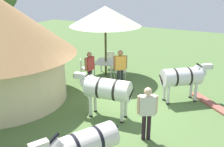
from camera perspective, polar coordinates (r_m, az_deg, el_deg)
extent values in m
plane|color=#4E6B38|center=(9.43, 1.02, -8.54)|extent=(36.00, 36.00, 0.00)
cylinder|color=beige|center=(10.93, -22.83, -0.76)|extent=(4.78, 4.78, 1.86)
cylinder|color=#453E20|center=(12.63, -1.40, 4.90)|extent=(0.10, 0.10, 2.48)
cone|color=beige|center=(12.31, -1.47, 12.56)|extent=(3.40, 3.40, 0.91)
cube|color=silver|center=(12.77, -1.38, 2.63)|extent=(1.39, 1.20, 0.04)
cylinder|color=silver|center=(12.52, -3.91, 0.45)|extent=(0.06, 0.06, 0.70)
cylinder|color=silver|center=(13.50, -2.42, 1.91)|extent=(0.06, 0.06, 0.70)
cylinder|color=silver|center=(12.28, -0.21, 0.12)|extent=(0.06, 0.06, 0.70)
cylinder|color=silver|center=(13.28, 1.03, 1.63)|extent=(0.06, 0.06, 0.70)
cube|color=silver|center=(12.70, -6.03, 1.14)|extent=(0.61, 0.61, 0.04)
cube|color=silver|center=(12.61, -6.92, 2.05)|extent=(0.36, 0.32, 0.45)
cylinder|color=silver|center=(12.97, -5.31, 0.52)|extent=(0.04, 0.04, 0.45)
cylinder|color=silver|center=(12.61, -5.07, -0.03)|extent=(0.04, 0.04, 0.45)
cylinder|color=silver|center=(12.93, -6.89, 0.40)|extent=(0.04, 0.04, 0.45)
cylinder|color=silver|center=(12.57, -6.70, -0.16)|extent=(0.04, 0.04, 0.45)
cube|color=white|center=(12.10, 1.77, 0.30)|extent=(0.56, 0.55, 0.04)
cube|color=white|center=(11.89, 2.40, 1.09)|extent=(0.42, 0.20, 0.45)
cylinder|color=white|center=(12.18, 0.53, -0.68)|extent=(0.04, 0.04, 0.45)
cylinder|color=white|center=(12.42, 1.86, -0.28)|extent=(0.04, 0.04, 0.45)
cylinder|color=white|center=(11.93, 1.66, -1.13)|extent=(0.04, 0.04, 0.45)
cylinder|color=white|center=(12.17, 2.99, -0.72)|extent=(0.04, 0.04, 0.45)
cube|color=white|center=(13.84, -0.50, 2.81)|extent=(0.53, 0.55, 0.04)
cube|color=white|center=(13.96, -0.36, 3.92)|extent=(0.17, 0.43, 0.45)
cylinder|color=white|center=(13.71, 0.14, 1.66)|extent=(0.04, 0.04, 0.45)
cylinder|color=white|center=(13.77, -1.41, 1.74)|extent=(0.04, 0.04, 0.45)
cylinder|color=white|center=(14.04, 0.40, 2.10)|extent=(0.04, 0.04, 0.45)
cylinder|color=white|center=(14.11, -1.12, 2.19)|extent=(0.04, 0.04, 0.45)
cylinder|color=black|center=(11.36, 2.17, -1.13)|extent=(0.12, 0.12, 0.86)
cylinder|color=black|center=(11.33, 1.42, -1.18)|extent=(0.12, 0.12, 0.86)
cube|color=gold|center=(11.11, 1.84, 2.37)|extent=(0.45, 0.50, 0.61)
cylinder|color=#9A6847|center=(11.15, 3.16, 2.52)|extent=(0.09, 0.09, 0.57)
cylinder|color=#9A6847|center=(11.05, 0.51, 2.39)|extent=(0.09, 0.09, 0.57)
sphere|color=#9A6847|center=(10.98, 1.86, 4.56)|extent=(0.23, 0.23, 0.23)
cylinder|color=black|center=(11.44, -5.08, -1.19)|extent=(0.12, 0.12, 0.80)
cylinder|color=black|center=(11.54, -4.63, -0.99)|extent=(0.12, 0.12, 0.80)
cube|color=#B53734|center=(11.27, -4.96, 2.17)|extent=(0.45, 0.25, 0.57)
cylinder|color=#9F6D4A|center=(11.08, -5.77, 1.93)|extent=(0.08, 0.08, 0.53)
cylinder|color=#9F6D4A|center=(11.44, -4.18, 2.56)|extent=(0.08, 0.08, 0.53)
sphere|color=#9F6D4A|center=(11.15, -5.02, 4.19)|extent=(0.22, 0.22, 0.22)
cylinder|color=black|center=(7.81, 7.01, -11.64)|extent=(0.12, 0.12, 0.83)
cylinder|color=black|center=(7.83, 8.10, -11.58)|extent=(0.12, 0.12, 0.83)
cube|color=silver|center=(7.48, 7.80, -6.94)|extent=(0.41, 0.49, 0.59)
cylinder|color=beige|center=(7.43, 5.85, -6.89)|extent=(0.09, 0.09, 0.56)
cylinder|color=beige|center=(7.52, 9.73, -6.74)|extent=(0.09, 0.09, 0.56)
sphere|color=beige|center=(7.30, 7.95, -3.93)|extent=(0.23, 0.23, 0.23)
cylinder|color=silver|center=(10.24, 15.03, -0.71)|extent=(1.49, 1.59, 0.68)
cylinder|color=black|center=(10.11, 13.51, -0.84)|extent=(0.58, 0.51, 0.69)
cylinder|color=black|center=(10.37, 16.37, -0.60)|extent=(0.58, 0.51, 0.69)
cylinder|color=silver|center=(10.54, 18.77, 0.52)|extent=(0.58, 0.61, 0.51)
cube|color=silver|center=(10.64, 20.16, 1.43)|extent=(0.40, 0.42, 0.20)
cube|color=black|center=(10.74, 20.96, 1.34)|extent=(0.17, 0.17, 0.12)
cube|color=black|center=(10.48, 18.89, 1.55)|extent=(0.27, 0.31, 0.28)
cylinder|color=silver|center=(10.88, 17.00, -3.27)|extent=(0.11, 0.11, 0.75)
cylinder|color=black|center=(11.02, 16.82, -4.93)|extent=(0.13, 0.13, 0.06)
cylinder|color=silver|center=(10.59, 17.95, -4.02)|extent=(0.11, 0.11, 0.75)
cylinder|color=black|center=(10.72, 17.76, -5.72)|extent=(0.13, 0.13, 0.06)
cylinder|color=silver|center=(10.39, 11.45, -3.87)|extent=(0.11, 0.11, 0.75)
cylinder|color=black|center=(10.53, 11.32, -5.60)|extent=(0.13, 0.13, 0.06)
cylinder|color=silver|center=(10.08, 12.27, -4.68)|extent=(0.11, 0.11, 0.75)
cylinder|color=black|center=(10.23, 12.13, -6.45)|extent=(0.13, 0.13, 0.06)
cylinder|color=black|center=(9.95, 10.85, -1.60)|extent=(0.19, 0.21, 0.53)
cylinder|color=silver|center=(8.68, -0.90, -3.44)|extent=(0.88, 1.58, 0.70)
cylinder|color=black|center=(8.58, 0.97, -3.72)|extent=(0.72, 0.17, 0.72)
cylinder|color=black|center=(8.78, -2.55, -3.18)|extent=(0.72, 0.17, 0.72)
cylinder|color=silver|center=(8.90, -5.42, -1.67)|extent=(0.38, 0.58, 0.52)
cube|color=silver|center=(8.97, -7.06, -0.48)|extent=(0.23, 0.42, 0.20)
cube|color=black|center=(9.06, -8.06, -0.51)|extent=(0.13, 0.13, 0.12)
cube|color=black|center=(8.83, -5.47, -0.46)|extent=(0.08, 0.37, 0.28)
cylinder|color=silver|center=(9.01, -4.76, -7.21)|extent=(0.11, 0.11, 0.79)
cylinder|color=black|center=(9.18, -4.70, -9.23)|extent=(0.13, 0.13, 0.06)
cylinder|color=silver|center=(9.32, -3.73, -6.22)|extent=(0.11, 0.11, 0.79)
cylinder|color=black|center=(9.49, -3.68, -8.19)|extent=(0.13, 0.13, 0.06)
cylinder|color=silver|center=(8.62, 2.21, -8.47)|extent=(0.11, 0.11, 0.79)
cylinder|color=black|center=(8.79, 2.18, -10.56)|extent=(0.13, 0.13, 0.06)
cylinder|color=silver|center=(8.94, 3.03, -7.38)|extent=(0.11, 0.11, 0.79)
cylinder|color=black|center=(9.11, 2.99, -9.41)|extent=(0.13, 0.13, 0.06)
cylinder|color=black|center=(8.47, 4.17, -4.82)|extent=(0.08, 0.24, 0.53)
cylinder|color=silver|center=(6.16, -6.01, -15.08)|extent=(1.66, 1.25, 0.62)
cylinder|color=black|center=(6.29, -3.48, -14.21)|extent=(0.36, 0.60, 0.63)
cube|color=silver|center=(5.64, -15.84, -15.28)|extent=(0.44, 0.34, 0.20)
cube|color=black|center=(5.69, -13.16, -14.19)|extent=(0.34, 0.20, 0.28)
cylinder|color=black|center=(6.58, 0.46, -13.53)|extent=(0.23, 0.15, 0.53)
cube|color=#9B5446|center=(10.43, 22.09, -6.94)|extent=(2.15, 2.31, 0.08)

